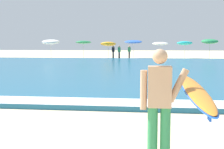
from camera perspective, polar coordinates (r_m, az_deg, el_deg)
The scene contains 13 objects.
sea at distance 22.38m, azimuth -1.21°, elevation 1.23°, with size 120.00×28.00×0.14m, color #1E6084.
surf_foam at distance 9.39m, azimuth -12.82°, elevation -4.65°, with size 120.00×1.18×0.01m, color white.
surfer_with_board at distance 4.62m, azimuth 11.81°, elevation -4.05°, with size 0.96×2.66×1.73m.
beach_umbrella_0 at distance 39.61m, azimuth -11.16°, elevation 5.88°, with size 2.20×2.24×2.40m.
beach_umbrella_1 at distance 39.43m, azimuth -5.27°, elevation 5.91°, with size 1.96×1.97×2.20m.
beach_umbrella_2 at distance 37.64m, azimuth -0.70°, elevation 5.64°, with size 1.87×1.91×2.10m.
beach_umbrella_3 at distance 39.54m, azimuth 3.92°, elevation 5.99°, with size 2.25×2.28×2.33m.
beach_umbrella_4 at distance 38.01m, azimuth 8.85°, elevation 5.61°, with size 1.93×1.95×2.05m.
beach_umbrella_5 at distance 39.56m, azimuth 13.16°, elevation 5.62°, with size 1.93×1.95×2.16m.
beach_umbrella_6 at distance 38.66m, azimuth 17.49°, elevation 5.81°, with size 1.95×1.98×2.41m.
beachgoer_near_row_left at distance 37.18m, azimuth 0.22°, elevation 4.19°, with size 0.32×0.20×1.58m.
beachgoer_near_row_mid at distance 37.39m, azimuth 3.19°, elevation 4.19°, with size 0.32×0.20×1.58m.
beachgoer_near_row_right at distance 36.65m, azimuth 1.33°, elevation 4.17°, with size 0.32×0.20×1.58m.
Camera 1 is at (3.14, -4.09, 1.80)m, focal length 49.88 mm.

